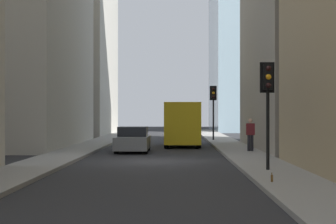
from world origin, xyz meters
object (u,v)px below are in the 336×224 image
hatchback_grey (133,140)px  traffic_light_foreground (268,90)px  discarded_bottle (272,178)px  pedestrian (250,133)px  delivery_truck (182,124)px  traffic_light_midblock (213,100)px

hatchback_grey → traffic_light_foreground: traffic_light_foreground is taller
traffic_light_foreground → discarded_bottle: bearing=172.7°
hatchback_grey → pedestrian: pedestrian is taller
delivery_truck → pedestrian: delivery_truck is taller
hatchback_grey → pedestrian: (-1.20, -6.38, 0.42)m
traffic_light_midblock → pedestrian: size_ratio=2.37×
discarded_bottle → traffic_light_foreground: bearing=-7.3°
traffic_light_midblock → discarded_bottle: 26.54m
discarded_bottle → pedestrian: bearing=-4.8°
delivery_truck → pedestrian: size_ratio=3.72×
discarded_bottle → hatchback_grey: bearing=19.4°
traffic_light_midblock → pedestrian: 12.94m
delivery_truck → traffic_light_midblock: traffic_light_midblock is taller
traffic_light_midblock → pedestrian: (-12.72, -1.15, -2.08)m
hatchback_grey → traffic_light_midblock: (11.51, -5.24, 2.50)m
hatchback_grey → discarded_bottle: 15.77m
delivery_truck → discarded_bottle: delivery_truck is taller
delivery_truck → traffic_light_foreground: (-16.97, -2.89, 1.51)m
delivery_truck → traffic_light_foreground: size_ratio=1.68×
traffic_light_foreground → pedestrian: bearing=-4.0°
hatchback_grey → discarded_bottle: bearing=-160.6°
hatchback_grey → traffic_light_midblock: traffic_light_midblock is taller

